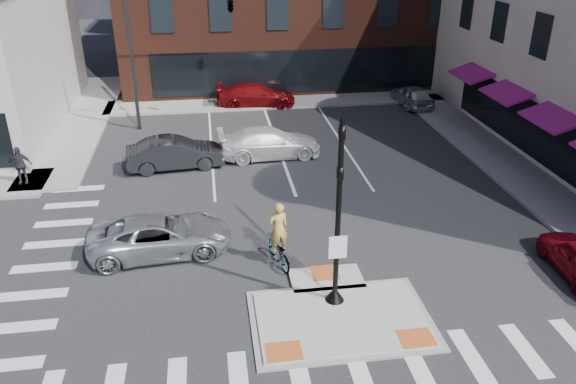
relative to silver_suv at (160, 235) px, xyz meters
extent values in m
plane|color=#28282B|center=(5.52, -4.24, -0.70)|extent=(120.00, 120.00, 0.00)
cube|color=gray|center=(5.52, -4.74, -0.67)|extent=(5.40, 3.60, 0.06)
cube|color=#A8A8A3|center=(5.52, -4.74, -0.64)|extent=(5.00, 3.20, 0.12)
cube|color=#A8A8A3|center=(5.52, -2.64, -0.64)|extent=(2.40, 1.40, 0.12)
cube|color=#C75723|center=(3.62, -5.94, -0.58)|extent=(1.00, 0.80, 0.01)
cube|color=#C75723|center=(7.42, -5.94, -0.58)|extent=(1.00, 0.80, 0.01)
cube|color=#C75723|center=(5.52, -2.34, -0.58)|extent=(0.90, 0.90, 0.01)
cube|color=gray|center=(-5.48, 15.76, -0.63)|extent=(3.00, 20.00, 0.15)
cube|color=gray|center=(16.32, 5.76, -0.63)|extent=(3.00, 24.00, 0.15)
cube|color=gray|center=(8.52, 17.76, -0.63)|extent=(26.00, 3.00, 0.15)
cube|color=black|center=(8.52, 18.76, 1.10)|extent=(20.00, 0.12, 2.80)
cube|color=black|center=(17.52, 5.76, 1.00)|extent=(0.12, 16.00, 2.60)
cube|color=#B71884|center=(16.82, 5.76, 2.35)|extent=(1.46, 3.00, 0.58)
cube|color=#B71884|center=(16.82, 11.76, 2.35)|extent=(1.46, 3.00, 0.58)
cone|color=black|center=(5.52, -3.84, -0.36)|extent=(0.60, 0.60, 0.45)
cylinder|color=black|center=(5.52, -3.84, 2.50)|extent=(0.16, 0.16, 5.80)
cube|color=white|center=(5.52, -3.96, 1.40)|extent=(0.55, 0.04, 0.75)
imported|color=black|center=(5.52, -3.84, 4.60)|extent=(0.18, 0.22, 1.10)
imported|color=black|center=(5.52, -3.84, 3.40)|extent=(0.18, 0.22, 1.10)
cylinder|color=black|center=(-1.98, 13.76, 3.30)|extent=(0.20, 0.20, 8.00)
imported|color=black|center=(3.52, 13.76, 6.10)|extent=(0.48, 2.24, 0.90)
imported|color=silver|center=(0.00, 0.00, 0.00)|extent=(5.23, 2.75, 1.40)
imported|color=silver|center=(4.92, 8.50, 0.05)|extent=(5.27, 2.36, 1.50)
imported|color=#26272B|center=(0.28, 7.74, 0.05)|extent=(4.72, 2.07, 1.51)
imported|color=silver|center=(15.02, 15.76, -0.01)|extent=(1.90, 4.14, 1.37)
imported|color=maroon|center=(5.08, 17.26, 0.03)|extent=(5.17, 2.49, 1.45)
imported|color=#3F3F44|center=(4.09, -1.33, -0.21)|extent=(1.08, 1.99, 0.99)
imported|color=gold|center=(4.09, -1.33, 0.70)|extent=(0.78, 0.60, 1.90)
imported|color=#2F2A33|center=(-6.48, 6.67, 0.32)|extent=(1.05, 0.52, 1.73)
camera|label=1|loc=(1.99, -17.80, 10.10)|focal=35.00mm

